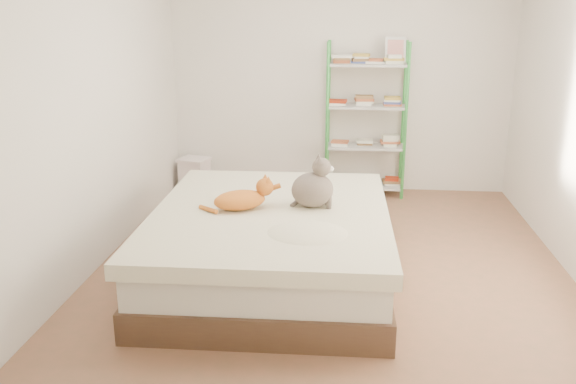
# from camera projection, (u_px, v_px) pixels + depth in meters

# --- Properties ---
(room) EXTENTS (3.81, 4.21, 2.61)m
(room) POSITION_uv_depth(u_px,v_px,m) (335.00, 105.00, 4.83)
(room) COLOR #996347
(room) RESTS_ON ground
(bed) EXTENTS (1.82, 2.25, 0.57)m
(bed) POSITION_uv_depth(u_px,v_px,m) (271.00, 244.00, 4.72)
(bed) COLOR #462F24
(bed) RESTS_ON ground
(orange_cat) EXTENTS (0.54, 0.43, 0.19)m
(orange_cat) POSITION_uv_depth(u_px,v_px,m) (240.00, 198.00, 4.61)
(orange_cat) COLOR orange
(orange_cat) RESTS_ON bed
(grey_cat) EXTENTS (0.38, 0.34, 0.39)m
(grey_cat) POSITION_uv_depth(u_px,v_px,m) (312.00, 182.00, 4.65)
(grey_cat) COLOR gray
(grey_cat) RESTS_ON bed
(shelf_unit) EXTENTS (0.88, 0.36, 1.74)m
(shelf_unit) POSITION_uv_depth(u_px,v_px,m) (366.00, 117.00, 6.71)
(shelf_unit) COLOR green
(shelf_unit) RESTS_ON ground
(cardboard_box) EXTENTS (0.49, 0.47, 0.38)m
(cardboard_box) POSITION_uv_depth(u_px,v_px,m) (321.00, 196.00, 6.31)
(cardboard_box) COLOR tan
(cardboard_box) RESTS_ON ground
(white_bin) EXTENTS (0.39, 0.36, 0.37)m
(white_bin) POSITION_uv_depth(u_px,v_px,m) (195.00, 174.00, 7.07)
(white_bin) COLOR white
(white_bin) RESTS_ON ground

